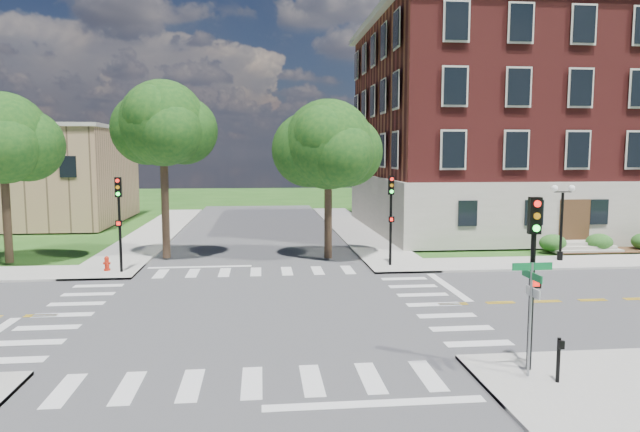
{
  "coord_description": "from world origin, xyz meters",
  "views": [
    {
      "loc": [
        0.29,
        -21.89,
        6.08
      ],
      "look_at": [
        3.02,
        4.28,
        3.2
      ],
      "focal_mm": 32.0,
      "sensor_mm": 36.0,
      "label": 1
    }
  ],
  "objects": [
    {
      "name": "ground",
      "position": [
        0.0,
        0.0,
        0.0
      ],
      "size": [
        160.0,
        160.0,
        0.0
      ],
      "primitive_type": "plane",
      "color": "#214C15",
      "rests_on": "ground"
    },
    {
      "name": "road_ew",
      "position": [
        0.0,
        0.0,
        0.01
      ],
      "size": [
        90.0,
        12.0,
        0.01
      ],
      "primitive_type": "cube",
      "color": "#3D3D3F",
      "rests_on": "ground"
    },
    {
      "name": "road_ns",
      "position": [
        0.0,
        0.0,
        0.01
      ],
      "size": [
        12.0,
        90.0,
        0.01
      ],
      "primitive_type": "cube",
      "color": "#3D3D3F",
      "rests_on": "ground"
    },
    {
      "name": "sidewalk_ne",
      "position": [
        15.38,
        15.38,
        0.06
      ],
      "size": [
        34.0,
        34.0,
        0.12
      ],
      "color": "#9E9B93",
      "rests_on": "ground"
    },
    {
      "name": "sidewalk_nw",
      "position": [
        -15.38,
        15.38,
        0.06
      ],
      "size": [
        34.0,
        34.0,
        0.12
      ],
      "color": "#9E9B93",
      "rests_on": "ground"
    },
    {
      "name": "crosswalk_east",
      "position": [
        7.2,
        0.0,
        0.0
      ],
      "size": [
        2.2,
        10.2,
        0.02
      ],
      "primitive_type": null,
      "color": "silver",
      "rests_on": "ground"
    },
    {
      "name": "stop_bar_east",
      "position": [
        8.8,
        3.0,
        0.0
      ],
      "size": [
        0.4,
        5.5,
        0.0
      ],
      "primitive_type": "cube",
      "color": "silver",
      "rests_on": "ground"
    },
    {
      "name": "main_building",
      "position": [
        24.0,
        21.99,
        8.34
      ],
      "size": [
        30.6,
        22.4,
        16.5
      ],
      "color": "#9E998B",
      "rests_on": "ground"
    },
    {
      "name": "secondary_building",
      "position": [
        -22.0,
        30.0,
        4.28
      ],
      "size": [
        20.4,
        15.4,
        8.3
      ],
      "color": "#9D7657",
      "rests_on": "ground"
    },
    {
      "name": "tree_b",
      "position": [
        -13.51,
        10.6,
        6.9
      ],
      "size": [
        4.94,
        4.94,
        9.28
      ],
      "color": "black",
      "rests_on": "ground"
    },
    {
      "name": "tree_c",
      "position": [
        -5.14,
        11.21,
        7.75
      ],
      "size": [
        4.84,
        4.84,
        10.09
      ],
      "color": "black",
      "rests_on": "ground"
    },
    {
      "name": "tree_d",
      "position": [
        4.11,
        10.21,
        6.58
      ],
      "size": [
        5.07,
        5.07,
        9.03
      ],
      "color": "black",
      "rests_on": "ground"
    },
    {
      "name": "traffic_signal_se",
      "position": [
        7.63,
        -7.33,
        3.19
      ],
      "size": [
        0.34,
        0.38,
        4.8
      ],
      "color": "black",
      "rests_on": "ground"
    },
    {
      "name": "traffic_signal_ne",
      "position": [
        7.18,
        7.72,
        3.19
      ],
      "size": [
        0.37,
        0.44,
        4.8
      ],
      "color": "black",
      "rests_on": "ground"
    },
    {
      "name": "traffic_signal_nw",
      "position": [
        -6.79,
        7.42,
        3.19
      ],
      "size": [
        0.33,
        0.37,
        4.8
      ],
      "color": "black",
      "rests_on": "ground"
    },
    {
      "name": "twin_lamp_west",
      "position": [
        17.03,
        8.16,
        2.52
      ],
      "size": [
        1.36,
        0.36,
        4.23
      ],
      "color": "black",
      "rests_on": "ground"
    },
    {
      "name": "street_sign_pole",
      "position": [
        7.41,
        -7.76,
        2.31
      ],
      "size": [
        1.1,
        1.1,
        3.1
      ],
      "color": "gray",
      "rests_on": "ground"
    },
    {
      "name": "push_button_post",
      "position": [
        7.97,
        -8.27,
        0.8
      ],
      "size": [
        0.14,
        0.21,
        1.2
      ],
      "color": "black",
      "rests_on": "ground"
    },
    {
      "name": "fire_hydrant",
      "position": [
        -7.59,
        7.81,
        0.46
      ],
      "size": [
        0.35,
        0.35,
        0.75
      ],
      "color": "red",
      "rests_on": "ground"
    }
  ]
}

